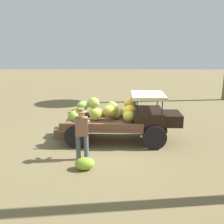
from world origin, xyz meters
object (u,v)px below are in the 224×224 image
Objects in this scene: truck at (125,117)px; farmer at (82,131)px; wooden_crate at (60,133)px; loose_banana_bunch at (85,164)px.

farmer is at bearing -127.95° from truck.
farmer is at bearing -60.11° from wooden_crate.
farmer reaches higher than loose_banana_bunch.
truck reaches higher than wooden_crate.
truck is 7.51× the size of loose_banana_bunch.
loose_banana_bunch is at bearing -172.19° from farmer.
truck reaches higher than loose_banana_bunch.
farmer is at bearing 102.71° from loose_banana_bunch.
wooden_crate is at bearing 174.79° from truck.
truck reaches higher than farmer.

